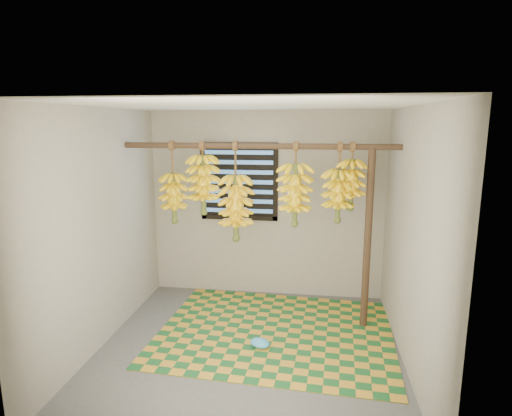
% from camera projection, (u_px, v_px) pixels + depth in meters
% --- Properties ---
extents(floor, '(3.00, 3.00, 0.01)m').
position_uv_depth(floor, '(248.00, 350.00, 4.30)').
color(floor, '#4E4E4E').
rests_on(floor, ground).
extents(ceiling, '(3.00, 3.00, 0.01)m').
position_uv_depth(ceiling, '(247.00, 105.00, 3.83)').
color(ceiling, silver).
rests_on(ceiling, wall_back).
extents(wall_back, '(3.00, 0.01, 2.40)m').
position_uv_depth(wall_back, '(266.00, 205.00, 5.53)').
color(wall_back, gray).
rests_on(wall_back, floor).
extents(wall_left, '(0.01, 3.00, 2.40)m').
position_uv_depth(wall_left, '(99.00, 229.00, 4.27)').
color(wall_left, gray).
rests_on(wall_left, floor).
extents(wall_right, '(0.01, 3.00, 2.40)m').
position_uv_depth(wall_right, '(412.00, 241.00, 3.86)').
color(wall_right, gray).
rests_on(wall_right, floor).
extents(window, '(1.00, 0.04, 1.00)m').
position_uv_depth(window, '(239.00, 182.00, 5.49)').
color(window, black).
rests_on(window, wall_back).
extents(hanging_pole, '(3.00, 0.06, 0.06)m').
position_uv_depth(hanging_pole, '(258.00, 146.00, 4.59)').
color(hanging_pole, '#493222').
rests_on(hanging_pole, wall_left).
extents(support_post, '(0.08, 0.08, 2.00)m').
position_uv_depth(support_post, '(368.00, 240.00, 4.62)').
color(support_post, '#493222').
rests_on(support_post, floor).
extents(woven_mat, '(2.60, 2.14, 0.01)m').
position_uv_depth(woven_mat, '(275.00, 332.00, 4.67)').
color(woven_mat, '#195726').
rests_on(woven_mat, floor).
extents(plastic_bag, '(0.26, 0.23, 0.09)m').
position_uv_depth(plastic_bag, '(260.00, 343.00, 4.33)').
color(plastic_bag, '#3BA1DF').
rests_on(plastic_bag, woven_mat).
extents(banana_bunch_a, '(0.30, 0.30, 0.92)m').
position_uv_depth(banana_bunch_a, '(174.00, 198.00, 4.84)').
color(banana_bunch_a, brown).
rests_on(banana_bunch_a, hanging_pole).
extents(banana_bunch_b, '(0.35, 0.35, 0.81)m').
position_uv_depth(banana_bunch_b, '(203.00, 185.00, 4.76)').
color(banana_bunch_b, brown).
rests_on(banana_bunch_b, hanging_pole).
extents(banana_bunch_c, '(0.37, 0.37, 1.10)m').
position_uv_depth(banana_bunch_c, '(236.00, 208.00, 4.76)').
color(banana_bunch_c, brown).
rests_on(banana_bunch_c, hanging_pole).
extents(banana_bunch_d, '(0.36, 0.36, 0.91)m').
position_uv_depth(banana_bunch_d, '(295.00, 195.00, 4.64)').
color(banana_bunch_d, brown).
rests_on(banana_bunch_d, hanging_pole).
extents(banana_bunch_e, '(0.33, 0.33, 0.86)m').
position_uv_depth(banana_bunch_e, '(338.00, 196.00, 4.57)').
color(banana_bunch_e, brown).
rests_on(banana_bunch_e, hanging_pole).
extents(banana_bunch_f, '(0.30, 0.30, 0.72)m').
position_uv_depth(banana_bunch_f, '(351.00, 185.00, 4.53)').
color(banana_bunch_f, brown).
rests_on(banana_bunch_f, hanging_pole).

